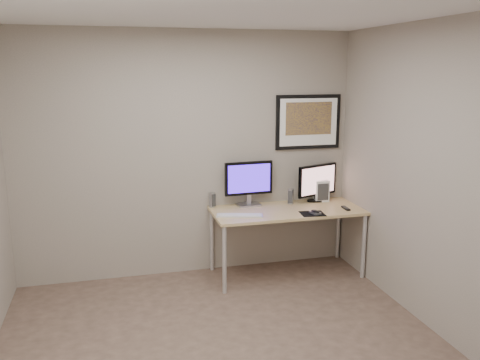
{
  "coord_description": "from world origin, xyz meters",
  "views": [
    {
      "loc": [
        -0.81,
        -3.57,
        2.2
      ],
      "look_at": [
        0.41,
        1.1,
        1.14
      ],
      "focal_mm": 38.0,
      "sensor_mm": 36.0,
      "label": 1
    }
  ],
  "objects_px": {
    "framed_art": "(308,122)",
    "speaker_left": "(212,200)",
    "desk": "(287,215)",
    "monitor_tv": "(317,182)",
    "speaker_right": "(291,196)",
    "keyboard": "(240,215)",
    "fan_unit": "(321,191)",
    "monitor_large": "(249,181)"
  },
  "relations": [
    {
      "from": "desk",
      "to": "speaker_right",
      "type": "distance_m",
      "value": 0.28
    },
    {
      "from": "desk",
      "to": "speaker_left",
      "type": "xyz_separation_m",
      "value": [
        -0.76,
        0.29,
        0.15
      ]
    },
    {
      "from": "keyboard",
      "to": "desk",
      "type": "bearing_deg",
      "value": 27.28
    },
    {
      "from": "framed_art",
      "to": "monitor_tv",
      "type": "bearing_deg",
      "value": -48.44
    },
    {
      "from": "framed_art",
      "to": "fan_unit",
      "type": "height_order",
      "value": "framed_art"
    },
    {
      "from": "desk",
      "to": "monitor_large",
      "type": "xyz_separation_m",
      "value": [
        -0.35,
        0.25,
        0.34
      ]
    },
    {
      "from": "speaker_right",
      "to": "keyboard",
      "type": "bearing_deg",
      "value": -130.02
    },
    {
      "from": "speaker_right",
      "to": "fan_unit",
      "type": "relative_size",
      "value": 0.7
    },
    {
      "from": "speaker_right",
      "to": "desk",
      "type": "bearing_deg",
      "value": -94.91
    },
    {
      "from": "monitor_tv",
      "to": "fan_unit",
      "type": "distance_m",
      "value": 0.12
    },
    {
      "from": "framed_art",
      "to": "speaker_right",
      "type": "height_order",
      "value": "framed_art"
    },
    {
      "from": "monitor_tv",
      "to": "speaker_right",
      "type": "height_order",
      "value": "monitor_tv"
    },
    {
      "from": "keyboard",
      "to": "fan_unit",
      "type": "height_order",
      "value": "fan_unit"
    },
    {
      "from": "speaker_left",
      "to": "fan_unit",
      "type": "bearing_deg",
      "value": -27.54
    },
    {
      "from": "fan_unit",
      "to": "speaker_left",
      "type": "bearing_deg",
      "value": -178.47
    },
    {
      "from": "monitor_large",
      "to": "fan_unit",
      "type": "height_order",
      "value": "monitor_large"
    },
    {
      "from": "monitor_large",
      "to": "speaker_left",
      "type": "height_order",
      "value": "monitor_large"
    },
    {
      "from": "framed_art",
      "to": "monitor_tv",
      "type": "height_order",
      "value": "framed_art"
    },
    {
      "from": "speaker_left",
      "to": "speaker_right",
      "type": "relative_size",
      "value": 0.97
    },
    {
      "from": "monitor_large",
      "to": "keyboard",
      "type": "relative_size",
      "value": 1.14
    },
    {
      "from": "desk",
      "to": "framed_art",
      "type": "relative_size",
      "value": 2.13
    },
    {
      "from": "keyboard",
      "to": "fan_unit",
      "type": "distance_m",
      "value": 1.11
    },
    {
      "from": "monitor_large",
      "to": "fan_unit",
      "type": "xyz_separation_m",
      "value": [
        0.85,
        -0.02,
        -0.15
      ]
    },
    {
      "from": "speaker_left",
      "to": "desk",
      "type": "bearing_deg",
      "value": -45.83
    },
    {
      "from": "monitor_tv",
      "to": "speaker_right",
      "type": "bearing_deg",
      "value": 163.96
    },
    {
      "from": "framed_art",
      "to": "monitor_large",
      "type": "height_order",
      "value": "framed_art"
    },
    {
      "from": "keyboard",
      "to": "fan_unit",
      "type": "xyz_separation_m",
      "value": [
        1.05,
        0.35,
        0.11
      ]
    },
    {
      "from": "monitor_large",
      "to": "speaker_left",
      "type": "distance_m",
      "value": 0.45
    },
    {
      "from": "speaker_right",
      "to": "fan_unit",
      "type": "bearing_deg",
      "value": 27.71
    },
    {
      "from": "framed_art",
      "to": "speaker_right",
      "type": "relative_size",
      "value": 4.45
    },
    {
      "from": "monitor_tv",
      "to": "fan_unit",
      "type": "relative_size",
      "value": 2.14
    },
    {
      "from": "speaker_right",
      "to": "speaker_left",
      "type": "bearing_deg",
      "value": -161.5
    },
    {
      "from": "fan_unit",
      "to": "framed_art",
      "type": "bearing_deg",
      "value": 148.93
    },
    {
      "from": "framed_art",
      "to": "keyboard",
      "type": "relative_size",
      "value": 1.59
    },
    {
      "from": "monitor_tv",
      "to": "keyboard",
      "type": "height_order",
      "value": "monitor_tv"
    },
    {
      "from": "desk",
      "to": "fan_unit",
      "type": "distance_m",
      "value": 0.57
    },
    {
      "from": "speaker_left",
      "to": "fan_unit",
      "type": "relative_size",
      "value": 0.68
    },
    {
      "from": "desk",
      "to": "speaker_left",
      "type": "bearing_deg",
      "value": 158.79
    },
    {
      "from": "speaker_left",
      "to": "speaker_right",
      "type": "bearing_deg",
      "value": -30.31
    },
    {
      "from": "desk",
      "to": "monitor_tv",
      "type": "bearing_deg",
      "value": 27.68
    },
    {
      "from": "monitor_tv",
      "to": "speaker_left",
      "type": "xyz_separation_m",
      "value": [
        -1.2,
        0.06,
        -0.14
      ]
    },
    {
      "from": "framed_art",
      "to": "speaker_left",
      "type": "bearing_deg",
      "value": -178.04
    }
  ]
}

